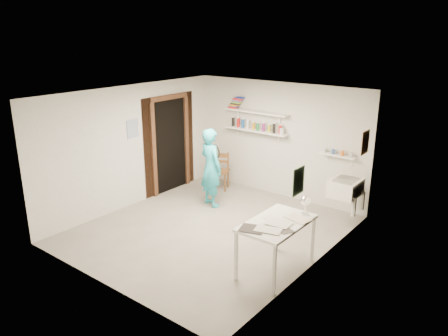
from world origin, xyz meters
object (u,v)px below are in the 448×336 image
Objects in this scene: belfast_sink at (346,187)px; man at (211,168)px; desk_lamp at (306,201)px; wall_clock at (215,152)px; work_table at (276,247)px; wooden_chair at (219,171)px.

man is at bearing -162.02° from belfast_sink.
desk_lamp reaches higher than belfast_sink.
wall_clock reaches higher than work_table.
belfast_sink is at bearing 29.16° from wall_clock.
wooden_chair reaches higher than work_table.
wooden_chair is 0.70× the size of work_table.
work_table is (-0.11, -2.17, -0.31)m from belfast_sink.
belfast_sink reaches higher than wooden_chair.
desk_lamp reaches higher than wooden_chair.
work_table is (2.36, -1.37, -0.40)m from man.
wall_clock is (-0.06, 0.21, 0.26)m from man.
man is (-2.47, -0.80, 0.09)m from belfast_sink.
man is at bearing 160.62° from desk_lamp.
belfast_sink reaches higher than work_table.
man is 10.73× the size of desk_lamp.
desk_lamp is at bearing 176.65° from man.
desk_lamp is (2.55, -0.90, 0.22)m from man.
belfast_sink is 0.72× the size of wooden_chair.
wall_clock is (-2.53, -0.59, 0.36)m from belfast_sink.
belfast_sink is 2.62m from wall_clock.
belfast_sink is 2.11× the size of wall_clock.
wall_clock is at bearing -57.93° from man.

